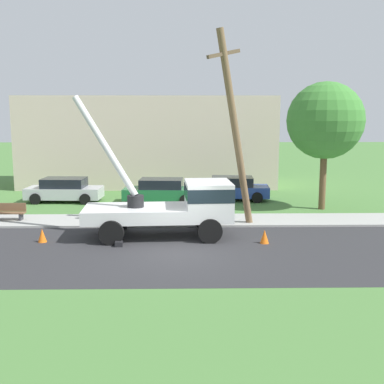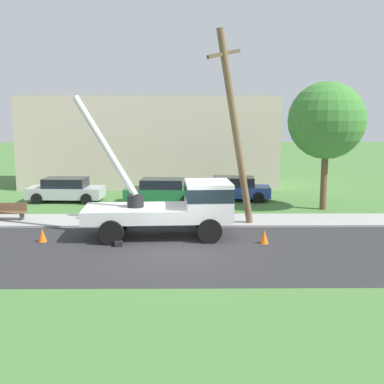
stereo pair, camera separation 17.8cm
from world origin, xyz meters
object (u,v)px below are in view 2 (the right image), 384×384
(traffic_cone_behind, at_px, (42,235))
(parked_sedan_green, at_px, (162,191))
(traffic_cone_ahead, at_px, (264,237))
(utility_truck, at_px, (178,204))
(parked_sedan_silver, at_px, (66,190))
(leaning_utility_pole, at_px, (235,128))
(park_bench, at_px, (10,212))
(roadside_tree_near, at_px, (327,121))
(parked_sedan_blue, at_px, (233,188))

(traffic_cone_behind, height_order, parked_sedan_green, parked_sedan_green)
(traffic_cone_ahead, bearing_deg, utility_truck, 160.46)
(utility_truck, relative_size, parked_sedan_silver, 1.54)
(leaning_utility_pole, distance_m, park_bench, 11.62)
(park_bench, relative_size, roadside_tree_near, 0.23)
(leaning_utility_pole, xyz_separation_m, parked_sedan_silver, (-9.41, 6.73, -3.84))
(traffic_cone_behind, bearing_deg, leaning_utility_pole, 17.02)
(leaning_utility_pole, relative_size, parked_sedan_blue, 1.96)
(traffic_cone_ahead, xyz_separation_m, park_bench, (-11.75, 4.17, 0.18))
(utility_truck, distance_m, roadside_tree_near, 10.34)
(utility_truck, distance_m, leaning_utility_pole, 4.35)
(leaning_utility_pole, distance_m, traffic_cone_ahead, 5.21)
(leaning_utility_pole, height_order, parked_sedan_silver, leaning_utility_pole)
(traffic_cone_behind, distance_m, roadside_tree_near, 15.65)
(traffic_cone_ahead, xyz_separation_m, roadside_tree_near, (4.35, 7.04, 4.54))
(utility_truck, bearing_deg, roadside_tree_near, 36.38)
(traffic_cone_ahead, relative_size, parked_sedan_silver, 0.12)
(traffic_cone_ahead, relative_size, parked_sedan_green, 0.12)
(parked_sedan_blue, bearing_deg, parked_sedan_silver, -177.78)
(traffic_cone_ahead, xyz_separation_m, parked_sedan_blue, (-0.32, 9.95, 0.43))
(leaning_utility_pole, distance_m, roadside_tree_near, 6.78)
(utility_truck, distance_m, traffic_cone_ahead, 3.90)
(utility_truck, relative_size, traffic_cone_ahead, 12.30)
(parked_sedan_green, xyz_separation_m, parked_sedan_blue, (4.26, 0.84, 0.00))
(traffic_cone_ahead, height_order, park_bench, park_bench)
(traffic_cone_behind, height_order, roadside_tree_near, roadside_tree_near)
(parked_sedan_silver, bearing_deg, parked_sedan_green, -4.47)
(parked_sedan_silver, xyz_separation_m, park_bench, (-1.39, -5.39, -0.25))
(parked_sedan_blue, bearing_deg, park_bench, -153.18)
(traffic_cone_ahead, height_order, parked_sedan_blue, parked_sedan_blue)
(parked_sedan_silver, bearing_deg, park_bench, -104.42)
(parked_sedan_blue, xyz_separation_m, park_bench, (-11.44, -5.78, -0.25))
(utility_truck, xyz_separation_m, roadside_tree_near, (7.86, 5.79, 3.41))
(traffic_cone_behind, bearing_deg, parked_sedan_green, 62.93)
(utility_truck, bearing_deg, leaning_utility_pole, 31.69)
(utility_truck, bearing_deg, traffic_cone_ahead, -19.54)
(parked_sedan_silver, relative_size, park_bench, 2.80)
(park_bench, bearing_deg, traffic_cone_behind, -54.69)
(traffic_cone_ahead, relative_size, parked_sedan_blue, 0.12)
(park_bench, bearing_deg, leaning_utility_pole, -7.08)
(leaning_utility_pole, bearing_deg, parked_sedan_silver, 144.42)
(parked_sedan_silver, height_order, parked_sedan_green, same)
(traffic_cone_ahead, relative_size, park_bench, 0.35)
(traffic_cone_ahead, bearing_deg, parked_sedan_silver, 137.31)
(utility_truck, relative_size, roadside_tree_near, 1.00)
(traffic_cone_ahead, distance_m, traffic_cone_behind, 9.06)
(parked_sedan_green, bearing_deg, parked_sedan_blue, 11.19)
(utility_truck, distance_m, parked_sedan_silver, 10.80)
(utility_truck, bearing_deg, parked_sedan_blue, 69.81)
(roadside_tree_near, bearing_deg, park_bench, -169.89)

